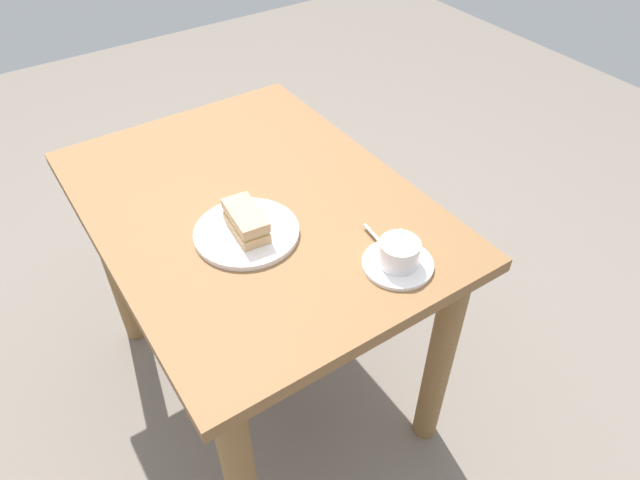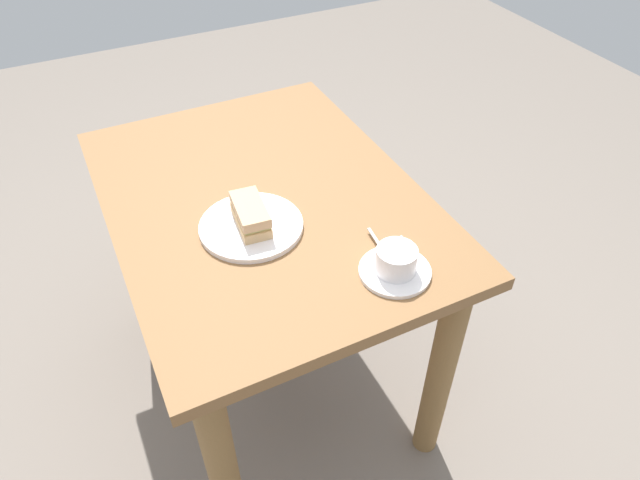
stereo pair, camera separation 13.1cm
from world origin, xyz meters
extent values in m
plane|color=slate|center=(0.00, 0.00, 0.00)|extent=(6.00, 6.00, 0.00)
cube|color=brown|center=(0.00, 0.00, 0.76)|extent=(1.05, 0.78, 0.04)
cylinder|color=olive|center=(-0.45, -0.31, 0.37)|extent=(0.07, 0.07, 0.74)
cylinder|color=olive|center=(-0.45, 0.31, 0.37)|extent=(0.07, 0.07, 0.74)
cylinder|color=olive|center=(0.45, 0.31, 0.37)|extent=(0.07, 0.07, 0.74)
cylinder|color=white|center=(0.11, -0.07, 0.78)|extent=(0.25, 0.25, 0.01)
cube|color=tan|center=(0.11, -0.07, 0.80)|extent=(0.15, 0.08, 0.03)
cube|color=#D4D181|center=(0.11, -0.07, 0.82)|extent=(0.13, 0.07, 0.01)
cube|color=tan|center=(0.11, -0.07, 0.84)|extent=(0.15, 0.08, 0.03)
cylinder|color=white|center=(0.39, 0.16, 0.78)|extent=(0.16, 0.16, 0.01)
cylinder|color=white|center=(0.39, 0.16, 0.82)|extent=(0.09, 0.09, 0.06)
cylinder|color=#B07F4E|center=(0.39, 0.16, 0.84)|extent=(0.08, 0.08, 0.01)
torus|color=white|center=(0.35, 0.19, 0.82)|extent=(0.04, 0.03, 0.04)
cube|color=silver|center=(0.28, 0.17, 0.79)|extent=(0.08, 0.02, 0.00)
ellipsoid|color=silver|center=(0.33, 0.16, 0.79)|extent=(0.03, 0.02, 0.01)
camera|label=1|loc=(1.06, -0.50, 1.68)|focal=32.10mm
camera|label=2|loc=(1.13, -0.39, 1.68)|focal=32.10mm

